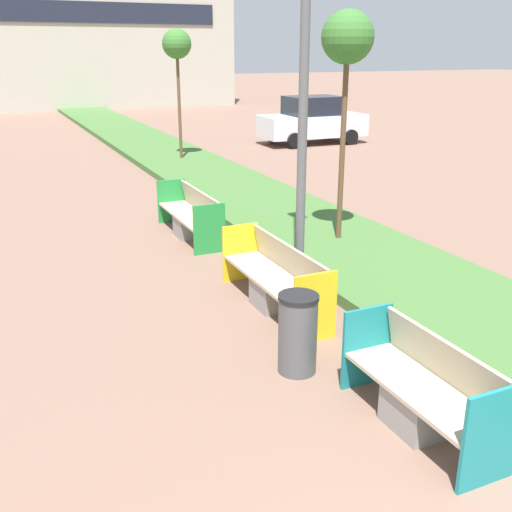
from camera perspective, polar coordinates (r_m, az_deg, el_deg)
name	(u,v)px	position (r m, az deg, el deg)	size (l,w,h in m)	color
planter_grass_strip	(258,203)	(14.54, 0.22, 5.10)	(2.80, 120.00, 0.18)	#426B33
building_backdrop	(79,23)	(42.84, -16.53, 20.47)	(19.02, 6.39, 10.39)	#B2AD9E
bench_teal_frame	(422,395)	(6.30, 15.53, -12.64)	(0.65, 1.88, 0.94)	gray
bench_yellow_frame	(276,282)	(8.76, 1.91, -2.52)	(0.65, 2.48, 0.94)	gray
bench_green_frame	(191,218)	(12.18, -6.21, 3.61)	(0.65, 2.43, 0.94)	gray
litter_bin	(298,333)	(7.01, 3.99, -7.36)	(0.47, 0.47, 0.97)	#4C4F51
sapling_tree_near	(347,42)	(11.12, 8.70, 19.47)	(0.92, 0.92, 4.27)	brown
sapling_tree_far	(177,47)	(20.13, -7.55, 19.16)	(0.92, 0.92, 4.23)	brown
parked_car_distant	(312,121)	(24.62, 5.39, 12.72)	(4.24, 2.00, 1.86)	silver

